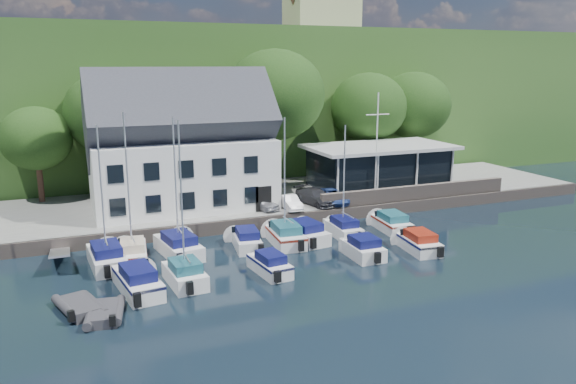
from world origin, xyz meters
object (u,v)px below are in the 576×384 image
object	(u,v)px
car_blue	(332,196)
boat_r1_5	(304,231)
boat_r1_0	(102,193)
boat_r1_4	(285,178)
car_silver	(262,203)
car_white	(290,202)
club_pavilion	(379,167)
boat_r1_2	(176,185)
dinghy_1	(105,311)
boat_r2_4	(418,240)
boat_r1_1	(129,195)
boat_r2_1	(182,207)
flagpole	(377,147)
car_dgrey	(316,197)
boat_r2_0	(138,278)
harbor_building	(182,153)
boat_r1_6	(344,178)
boat_r2_3	(363,246)
boat_r1_7	(391,221)
dinghy_0	(80,305)
boat_r1_3	(246,238)
boat_r2_2	(270,262)

from	to	relation	value
car_blue	boat_r1_5	world-z (taller)	car_blue
boat_r1_0	boat_r1_4	world-z (taller)	boat_r1_4
car_silver	car_white	distance (m)	2.20
club_pavilion	boat_r1_2	size ratio (longest dim) A/B	1.39
dinghy_1	boat_r2_4	bearing A→B (deg)	17.90
boat_r1_1	boat_r2_1	world-z (taller)	boat_r2_1
car_blue	flagpole	xyz separation A→B (m)	(3.99, -0.20, 3.89)
car_dgrey	boat_r2_0	bearing A→B (deg)	-157.26
harbor_building	boat_r2_4	bearing A→B (deg)	-47.26
harbor_building	flagpole	bearing A→B (deg)	-13.91
boat_r1_2	car_silver	bearing A→B (deg)	26.20
car_blue	harbor_building	bearing A→B (deg)	166.81
harbor_building	car_blue	world-z (taller)	harbor_building
boat_r1_6	boat_r2_4	world-z (taller)	boat_r1_6
harbor_building	boat_r1_0	world-z (taller)	harbor_building
flagpole	car_white	bearing A→B (deg)	-178.47
harbor_building	flagpole	world-z (taller)	flagpole
car_silver	car_dgrey	xyz separation A→B (m)	(4.66, -0.05, 0.09)
boat_r2_3	club_pavilion	bearing A→B (deg)	56.59
boat_r1_0	boat_r2_3	distance (m)	16.76
car_dgrey	boat_r1_7	xyz separation A→B (m)	(3.63, -5.76, -0.94)
boat_r1_4	boat_r1_6	xyz separation A→B (m)	(4.63, 0.08, -0.37)
boat_r1_6	dinghy_0	size ratio (longest dim) A/B	2.64
club_pavilion	boat_r1_1	world-z (taller)	boat_r1_1
boat_r1_3	boat_r2_2	bearing A→B (deg)	-83.75
boat_r2_0	boat_r2_1	xyz separation A→B (m)	(2.65, 0.12, 3.79)
boat_r2_1	boat_r2_2	distance (m)	6.42
boat_r1_2	boat_r2_4	distance (m)	16.57
boat_r1_5	boat_r1_7	size ratio (longest dim) A/B	1.02
club_pavilion	boat_r1_1	xyz separation A→B (m)	(-23.20, -8.49, 1.32)
flagpole	boat_r1_6	bearing A→B (deg)	-137.39
boat_r1_7	dinghy_0	bearing A→B (deg)	-158.68
dinghy_0	dinghy_1	distance (m)	1.66
car_white	boat_r1_5	size ratio (longest dim) A/B	0.55
boat_r1_1	boat_r1_6	world-z (taller)	boat_r1_1
boat_r1_4	dinghy_1	bearing A→B (deg)	-144.43
boat_r1_5	dinghy_0	size ratio (longest dim) A/B	1.87
harbor_building	boat_r1_2	xyz separation A→B (m)	(-2.23, -8.93, -0.61)
car_white	boat_r1_0	bearing A→B (deg)	-157.26
boat_r2_2	boat_r1_4	bearing A→B (deg)	52.75
boat_r1_0	boat_r1_2	world-z (taller)	boat_r1_2
boat_r2_3	boat_r1_4	bearing A→B (deg)	130.49
club_pavilion	boat_r1_0	bearing A→B (deg)	-160.26
boat_r2_0	boat_r1_3	bearing A→B (deg)	24.74
club_pavilion	boat_r1_4	world-z (taller)	boat_r1_4
flagpole	car_blue	bearing A→B (deg)	177.17
car_dgrey	boat_r1_0	bearing A→B (deg)	-172.31
boat_r1_2	boat_r1_7	size ratio (longest dim) A/B	1.57
harbor_building	boat_r2_2	world-z (taller)	harbor_building
boat_r1_4	boat_r2_0	bearing A→B (deg)	-151.02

